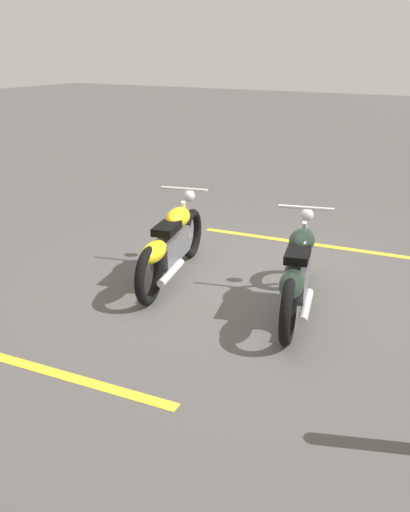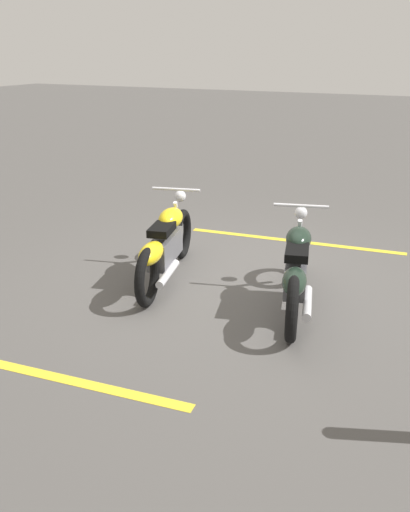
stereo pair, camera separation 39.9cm
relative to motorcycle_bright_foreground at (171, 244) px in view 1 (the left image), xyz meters
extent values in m
plane|color=#514F4C|center=(-0.41, 0.81, -0.46)|extent=(60.00, 60.00, 0.00)
torus|color=black|center=(-0.81, -0.20, -0.13)|extent=(0.68, 0.27, 0.67)
torus|color=black|center=(0.70, 0.17, -0.13)|extent=(0.68, 0.27, 0.67)
cube|color=#59595E|center=(-0.01, -0.01, -0.04)|extent=(0.87, 0.41, 0.32)
ellipsoid|color=yellow|center=(-0.27, -0.07, 0.26)|extent=(0.57, 0.40, 0.24)
ellipsoid|color=yellow|center=(0.55, 0.13, 0.10)|extent=(0.60, 0.37, 0.22)
cube|color=black|center=(0.12, 0.03, 0.24)|extent=(0.48, 0.34, 0.09)
cylinder|color=silver|center=(-0.59, -0.15, 0.13)|extent=(0.27, 0.12, 0.56)
cylinder|color=silver|center=(-0.54, -0.14, 0.56)|extent=(0.18, 0.61, 0.04)
sphere|color=silver|center=(-0.74, -0.18, 0.42)|extent=(0.15, 0.15, 0.15)
cylinder|color=silver|center=(0.35, 0.23, -0.20)|extent=(0.70, 0.25, 0.09)
torus|color=black|center=(-0.74, 1.45, -0.13)|extent=(0.68, 0.28, 0.67)
torus|color=black|center=(0.76, 1.84, -0.13)|extent=(0.68, 0.28, 0.67)
cube|color=#59595E|center=(0.06, 1.66, -0.04)|extent=(0.87, 0.43, 0.32)
ellipsoid|color=black|center=(-0.20, 1.59, 0.26)|extent=(0.57, 0.40, 0.24)
ellipsoid|color=black|center=(0.61, 1.80, 0.10)|extent=(0.60, 0.38, 0.22)
cube|color=black|center=(0.18, 1.69, 0.24)|extent=(0.49, 0.34, 0.09)
cylinder|color=silver|center=(-0.52, 1.50, 0.13)|extent=(0.27, 0.12, 0.56)
cylinder|color=silver|center=(-0.47, 1.52, 0.56)|extent=(0.19, 0.61, 0.04)
sphere|color=silver|center=(-0.67, 1.47, 0.42)|extent=(0.15, 0.15, 0.15)
cylinder|color=silver|center=(0.41, 1.90, -0.20)|extent=(0.70, 0.27, 0.09)
cube|color=yellow|center=(-2.13, 0.97, -0.46)|extent=(0.41, 3.20, 0.01)
cube|color=yellow|center=(2.34, -0.10, -0.46)|extent=(0.41, 3.20, 0.01)
camera|label=1|loc=(5.32, 3.56, 2.24)|focal=39.12mm
camera|label=2|loc=(5.51, 3.21, 2.24)|focal=39.12mm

